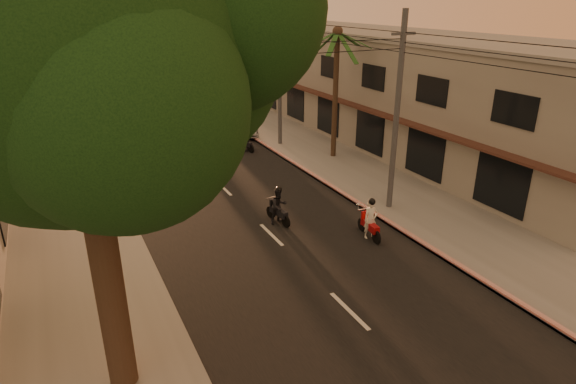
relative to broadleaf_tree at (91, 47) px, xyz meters
The scene contains 17 objects.
ground 10.96m from the broadleaf_tree, 17.97° to the right, with size 160.00×160.00×0.00m, color #383023.
road 20.84m from the broadleaf_tree, 69.68° to the left, with size 10.00×140.00×0.02m, color black.
sidewalk_right 24.26m from the broadleaf_tree, 51.68° to the left, with size 5.00×140.00×0.12m, color slate.
sidewalk_left 19.76m from the broadleaf_tree, 92.85° to the left, with size 5.00×140.00×0.12m, color slate.
curb_stripe 19.30m from the broadleaf_tree, 47.67° to the left, with size 0.20×60.00×0.20m, color #B52613.
shophouse_row 26.41m from the broadleaf_tree, 37.63° to the left, with size 8.80×34.20×7.30m.
broadleaf_tree is the anchor object (origin of this frame).
palm_tree 20.18m from the broadleaf_tree, 43.48° to the left, with size 5.00×5.00×8.20m.
utility_poles 22.06m from the broadleaf_tree, 54.34° to the left, with size 1.20×48.26×9.00m.
filler_right 47.87m from the broadleaf_tree, 64.31° to the left, with size 8.00×14.00×6.00m, color gray.
scooter_red 13.34m from the broadleaf_tree, 20.47° to the left, with size 0.77×1.83×1.80m.
scooter_mid_a 12.66m from the broadleaf_tree, 42.51° to the left, with size 0.99×1.78×1.75m.
scooter_mid_b 21.74m from the broadleaf_tree, 59.87° to the left, with size 1.12×1.63×1.64m.
scooter_far_a 19.91m from the broadleaf_tree, 66.54° to the left, with size 1.33×1.88×1.97m.
scooter_far_b 33.49m from the broadleaf_tree, 73.91° to the left, with size 1.17×1.75×1.72m.
parked_car 25.41m from the broadleaf_tree, 63.39° to the left, with size 2.26×4.84×1.53m, color #A8ABB0.
scooter_far_c 32.68m from the broadleaf_tree, 74.54° to the left, with size 1.04×1.98×1.95m.
Camera 1 is at (-7.57, -8.67, 9.40)m, focal length 30.00 mm.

